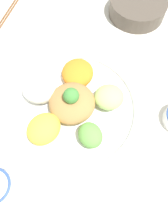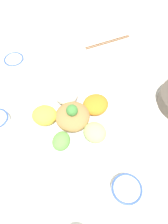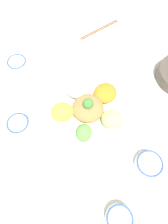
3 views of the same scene
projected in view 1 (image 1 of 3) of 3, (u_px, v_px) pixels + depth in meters
name	position (u px, v px, depth m)	size (l,w,h in m)	color
ground_plane	(67.00, 101.00, 0.67)	(2.40, 2.40, 0.00)	silver
salad_platter	(71.00, 106.00, 0.63)	(0.40, 0.40, 0.11)	white
side_serving_bowl	(138.00, 6.00, 0.79)	(0.20, 0.20, 0.06)	#51473D
chopsticks_pair_far	(11.00, 7.00, 0.83)	(0.21, 0.15, 0.01)	brown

